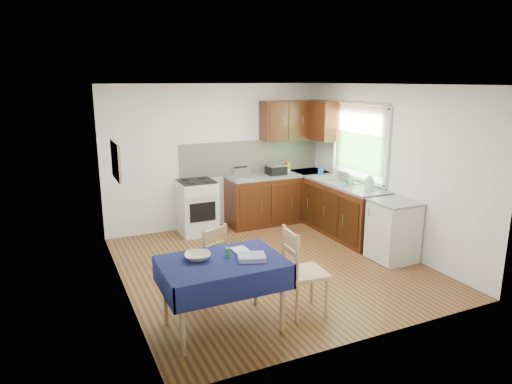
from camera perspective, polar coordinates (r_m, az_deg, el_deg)
name	(u,v)px	position (r m, az deg, el deg)	size (l,w,h in m)	color
floor	(271,265)	(6.56, 1.84, -9.14)	(4.20, 4.20, 0.00)	#502515
ceiling	(272,85)	(6.04, 2.03, 13.28)	(4.00, 4.20, 0.02)	white
wall_back	(218,156)	(8.07, -4.80, 4.47)	(4.00, 0.02, 2.50)	white
wall_front	(371,222)	(4.46, 14.16, -3.64)	(4.00, 0.02, 2.50)	white
wall_left	(119,194)	(5.59, -16.71, -0.29)	(0.02, 4.20, 2.50)	silver
wall_right	(388,168)	(7.28, 16.15, 2.94)	(0.02, 4.20, 2.50)	white
base_cabinets	(308,204)	(8.08, 6.48, -1.52)	(1.90, 2.30, 0.86)	#361809
worktop_back	(278,175)	(8.29, 2.81, 2.15)	(1.90, 0.60, 0.04)	slate
worktop_right	(345,184)	(7.67, 11.11, 0.94)	(0.60, 1.70, 0.04)	slate
worktop_corner	(309,172)	(8.60, 6.65, 2.50)	(0.60, 0.60, 0.04)	slate
splashback	(252,157)	(8.31, -0.53, 4.44)	(2.70, 0.02, 0.60)	beige
upper_cabinets	(302,120)	(8.38, 5.80, 8.93)	(1.20, 0.85, 0.70)	#361809
stove	(197,207)	(7.81, -7.37, -1.87)	(0.60, 0.61, 0.92)	silver
window	(359,137)	(7.74, 12.81, 6.77)	(0.04, 1.48, 1.26)	#295724
fridge	(393,231)	(6.89, 16.78, -4.67)	(0.58, 0.60, 0.89)	silver
corkboard	(116,161)	(5.82, -17.10, 3.73)	(0.04, 0.62, 0.47)	tan
dining_table	(222,270)	(4.77, -4.23, -9.68)	(1.26, 0.85, 0.76)	#0F153C
chair_far	(208,261)	(5.43, -6.08, -8.53)	(0.55, 0.55, 0.94)	tan
chair_near	(301,269)	(5.13, 5.70, -9.55)	(0.48, 0.48, 1.00)	tan
toaster	(241,173)	(7.87, -1.93, 2.40)	(0.28, 0.17, 0.22)	silver
sandwich_press	(276,169)	(8.22, 2.53, 2.85)	(0.32, 0.28, 0.19)	black
sauce_bottle	(286,168)	(8.26, 3.77, 3.00)	(0.05, 0.05, 0.22)	red
yellow_packet	(286,167)	(8.46, 3.79, 3.12)	(0.13, 0.09, 0.17)	yellow
dish_rack	(342,182)	(7.62, 10.76, 1.22)	(0.46, 0.35, 0.22)	#9A999F
kettle	(369,184)	(7.23, 13.98, 1.04)	(0.14, 0.14, 0.24)	silver
cup	(287,171)	(8.30, 3.89, 2.61)	(0.11, 0.11, 0.09)	white
soap_bottle_a	(336,171)	(7.83, 9.92, 2.54)	(0.12, 0.12, 0.30)	silver
soap_bottle_b	(321,170)	(8.25, 8.09, 2.71)	(0.08, 0.08, 0.17)	blue
soap_bottle_c	(350,180)	(7.55, 11.64, 1.53)	(0.13, 0.13, 0.17)	green
plate_bowl	(198,256)	(4.77, -7.30, -7.98)	(0.27, 0.27, 0.07)	beige
book	(234,252)	(4.92, -2.81, -7.47)	(0.17, 0.23, 0.02)	white
spice_jar	(228,253)	(4.79, -3.55, -7.56)	(0.05, 0.05, 0.10)	#227F37
tea_towel	(251,257)	(4.73, -0.57, -8.15)	(0.28, 0.22, 0.05)	navy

